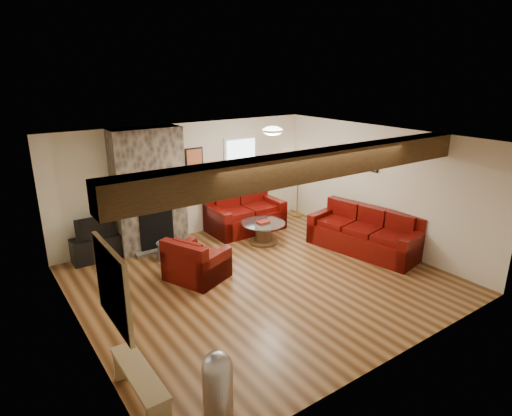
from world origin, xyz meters
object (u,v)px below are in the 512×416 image
(floor_lamp, at_px, (298,165))
(sofa_three, at_px, (364,231))
(armchair_red, at_px, (197,258))
(television, at_px, (95,226))
(tv_cabinet, at_px, (97,248))
(coffee_table, at_px, (263,233))
(loveseat, at_px, (245,212))

(floor_lamp, bearing_deg, sofa_three, -97.33)
(armchair_red, relative_size, television, 1.25)
(floor_lamp, bearing_deg, tv_cabinet, 177.63)
(coffee_table, distance_m, television, 3.41)
(coffee_table, height_order, television, television)
(loveseat, distance_m, floor_lamp, 1.87)
(armchair_red, height_order, floor_lamp, floor_lamp)
(loveseat, height_order, tv_cabinet, loveseat)
(tv_cabinet, bearing_deg, coffee_table, -20.19)
(loveseat, xyz_separation_m, television, (-3.28, 0.30, 0.25))
(sofa_three, relative_size, coffee_table, 2.39)
(loveseat, height_order, armchair_red, loveseat)
(armchair_red, xyz_separation_m, coffee_table, (1.93, 0.65, -0.16))
(loveseat, height_order, coffee_table, loveseat)
(sofa_three, distance_m, television, 5.35)
(loveseat, bearing_deg, coffee_table, -97.58)
(television, relative_size, floor_lamp, 0.49)
(sofa_three, distance_m, tv_cabinet, 5.34)
(loveseat, xyz_separation_m, armchair_red, (-2.05, -1.51, -0.06))
(floor_lamp, bearing_deg, loveseat, -176.68)
(floor_lamp, bearing_deg, television, 177.63)
(armchair_red, bearing_deg, coffee_table, -94.29)
(loveseat, relative_size, armchair_red, 1.78)
(television, bearing_deg, tv_cabinet, 0.00)
(floor_lamp, bearing_deg, armchair_red, -156.46)
(sofa_three, distance_m, coffee_table, 2.11)
(armchair_red, relative_size, tv_cabinet, 1.00)
(loveseat, height_order, floor_lamp, floor_lamp)
(television, bearing_deg, loveseat, -5.22)
(loveseat, distance_m, tv_cabinet, 3.30)
(armchair_red, distance_m, television, 2.22)
(sofa_three, bearing_deg, television, -131.36)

